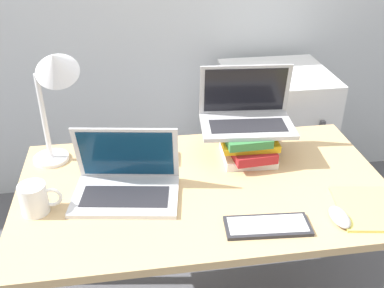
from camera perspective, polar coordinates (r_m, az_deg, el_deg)
desk at (r=1.72m, az=1.44°, el=-7.51°), size 1.37×0.79×0.75m
laptop_left at (r=1.62m, az=-8.37°, el=-4.76°), size 0.41×0.30×0.25m
book_stack at (r=1.82m, az=6.93°, el=0.15°), size 0.23×0.28×0.13m
laptop_on_books at (r=1.80m, az=6.92°, el=3.82°), size 0.38×0.25×0.23m
wireless_keyboard at (r=1.50m, az=9.56°, el=-10.21°), size 0.28×0.13×0.01m
mouse at (r=1.58m, az=18.25°, el=-8.80°), size 0.06×0.11×0.03m
notepad at (r=1.67m, az=21.41°, el=-7.60°), size 0.24×0.27×0.01m
mug at (r=1.60m, az=-19.33°, el=-6.58°), size 0.14×0.09×0.11m
desk_lamp at (r=1.71m, az=-17.11°, el=8.19°), size 0.23×0.20×0.51m
mini_fridge at (r=2.65m, az=10.00°, el=0.32°), size 0.56×0.53×0.85m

